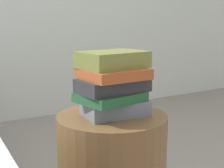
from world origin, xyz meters
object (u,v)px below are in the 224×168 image
object	(u,v)px
book_charcoal	(113,85)
book_rust	(113,74)
book_forest	(110,97)
book_slate	(115,108)
book_olive	(113,60)

from	to	relation	value
book_charcoal	book_rust	xyz separation A→B (m)	(-0.00, -0.00, 0.05)
book_forest	book_charcoal	distance (m)	0.05
book_forest	book_rust	size ratio (longest dim) A/B	1.02
book_forest	book_charcoal	world-z (taller)	book_charcoal
book_forest	book_charcoal	bearing A→B (deg)	-10.37
book_slate	book_olive	size ratio (longest dim) A/B	0.96
book_forest	book_olive	distance (m)	0.14
book_slate	book_olive	xyz separation A→B (m)	(-0.00, 0.02, 0.19)
book_slate	book_rust	world-z (taller)	book_rust
book_slate	book_forest	xyz separation A→B (m)	(-0.02, -0.00, 0.05)
book_slate	book_forest	bearing A→B (deg)	-170.95
book_rust	book_olive	size ratio (longest dim) A/B	0.93
book_charcoal	book_rust	world-z (taller)	book_rust
book_rust	book_olive	distance (m)	0.06
book_forest	book_rust	xyz separation A→B (m)	(0.01, -0.00, 0.09)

